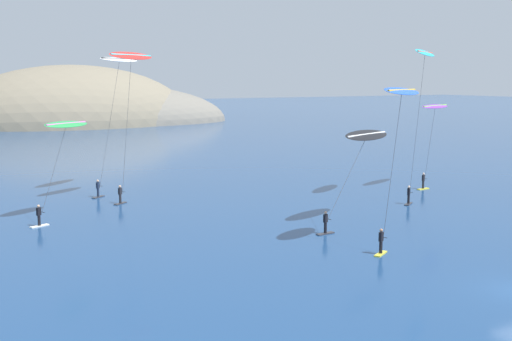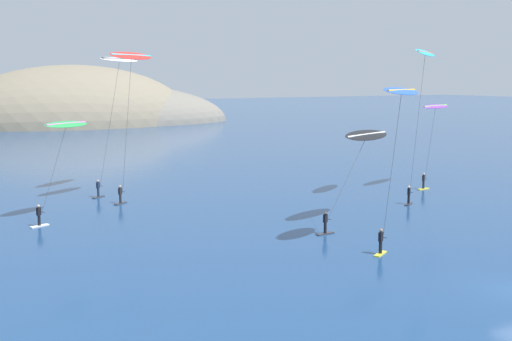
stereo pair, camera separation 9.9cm
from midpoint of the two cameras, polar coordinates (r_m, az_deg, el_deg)
The scene contains 8 objects.
headland_island at distance 163.58m, azimuth -21.00°, elevation 3.71°, with size 108.13×41.11×30.48m.
kitesurfer_purple at distance 69.17m, azimuth 15.51°, elevation 4.95°, with size 5.97×3.29×8.67m.
kitesurfer_blue at distance 43.36m, azimuth 12.63°, elevation 5.82°, with size 5.46×3.33×10.81m.
kitesurfer_green at distance 53.41m, azimuth -16.76°, elevation 3.27°, with size 5.86×4.16×7.97m.
kitesurfer_red at distance 60.05m, azimuth -11.16°, elevation 8.99°, with size 5.56×4.11×13.77m.
kitesurfer_black at distance 51.02m, azimuth 9.55°, elevation 2.63°, with size 9.31×4.24×7.31m.
kitesurfer_cyan at distance 62.40m, azimuth 14.65°, elevation 9.18°, with size 7.02×4.91×14.08m.
kitesurfer_white at distance 65.45m, azimuth -12.22°, elevation 8.82°, with size 6.84×5.59×13.46m.
Camera 1 is at (-28.67, -21.67, 11.35)m, focal length 45.00 mm.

